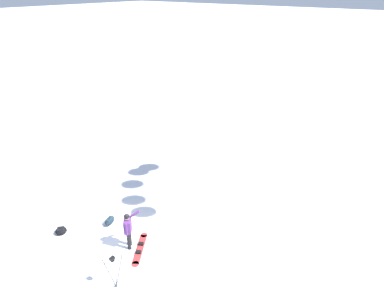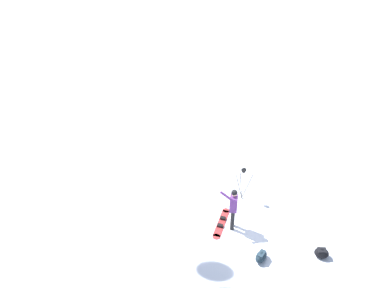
{
  "view_description": "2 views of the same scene",
  "coord_description": "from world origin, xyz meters",
  "px_view_note": "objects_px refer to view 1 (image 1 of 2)",
  "views": [
    {
      "loc": [
        7.89,
        -6.02,
        9.33
      ],
      "look_at": [
        2.04,
        1.74,
        4.45
      ],
      "focal_mm": 29.8,
      "sensor_mm": 36.0,
      "label": 1
    },
    {
      "loc": [
        -6.27,
        7.23,
        8.14
      ],
      "look_at": [
        1.28,
        1.07,
        3.28
      ],
      "focal_mm": 31.47,
      "sensor_mm": 36.0,
      "label": 2
    }
  ],
  "objects_px": {
    "snowboard": "(140,248)",
    "snowboarder": "(128,228)",
    "gear_bag_small": "(61,231)",
    "gear_bag_large": "(110,221)",
    "camera_tripod": "(113,266)"
  },
  "relations": [
    {
      "from": "gear_bag_large",
      "to": "camera_tripod",
      "type": "relative_size",
      "value": 0.46
    },
    {
      "from": "camera_tripod",
      "to": "gear_bag_small",
      "type": "distance_m",
      "value": 3.97
    },
    {
      "from": "gear_bag_small",
      "to": "gear_bag_large",
      "type": "bearing_deg",
      "value": 55.09
    },
    {
      "from": "snowboard",
      "to": "gear_bag_small",
      "type": "bearing_deg",
      "value": -157.29
    },
    {
      "from": "gear_bag_large",
      "to": "camera_tripod",
      "type": "xyz_separation_m",
      "value": [
        2.73,
        -2.0,
        0.83
      ]
    },
    {
      "from": "snowboard",
      "to": "gear_bag_large",
      "type": "bearing_deg",
      "value": 172.66
    },
    {
      "from": "snowboard",
      "to": "gear_bag_large",
      "type": "relative_size",
      "value": 2.48
    },
    {
      "from": "snowboarder",
      "to": "gear_bag_small",
      "type": "distance_m",
      "value": 3.2
    },
    {
      "from": "snowboarder",
      "to": "gear_bag_large",
      "type": "relative_size",
      "value": 2.58
    },
    {
      "from": "snowboarder",
      "to": "camera_tripod",
      "type": "xyz_separation_m",
      "value": [
        1.02,
        -1.59,
        0.01
      ]
    },
    {
      "from": "snowboarder",
      "to": "camera_tripod",
      "type": "distance_m",
      "value": 1.89
    },
    {
      "from": "snowboard",
      "to": "camera_tripod",
      "type": "bearing_deg",
      "value": -70.2
    },
    {
      "from": "gear_bag_small",
      "to": "camera_tripod",
      "type": "bearing_deg",
      "value": -5.55
    },
    {
      "from": "snowboard",
      "to": "snowboarder",
      "type": "bearing_deg",
      "value": -160.94
    },
    {
      "from": "camera_tripod",
      "to": "gear_bag_small",
      "type": "xyz_separation_m",
      "value": [
        -3.86,
        0.38,
        -0.83
      ]
    }
  ]
}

